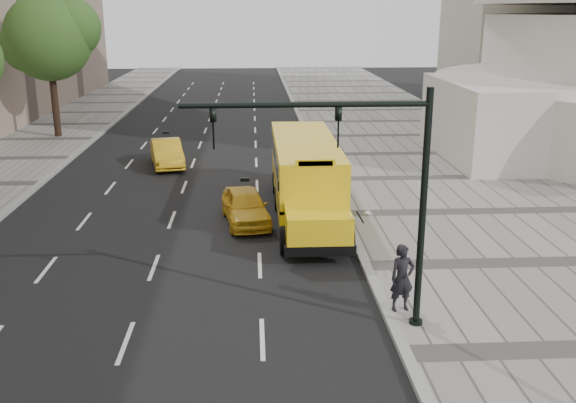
{
  "coord_description": "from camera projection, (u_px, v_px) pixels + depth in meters",
  "views": [
    {
      "loc": [
        2.35,
        -24.87,
        8.18
      ],
      "look_at": [
        3.5,
        -4.0,
        1.9
      ],
      "focal_mm": 40.0,
      "sensor_mm": 36.0,
      "label": 1
    }
  ],
  "objects": [
    {
      "name": "ground",
      "position": [
        197.0,
        219.0,
        26.01
      ],
      "size": [
        140.0,
        140.0,
        0.0
      ],
      "primitive_type": "plane",
      "color": "black",
      "rests_on": "ground"
    },
    {
      "name": "curb_museum",
      "position": [
        343.0,
        215.0,
        26.31
      ],
      "size": [
        0.3,
        140.0,
        0.15
      ],
      "primitive_type": "cube",
      "color": "gray",
      "rests_on": "ground"
    },
    {
      "name": "taxi_near",
      "position": [
        245.0,
        206.0,
        25.44
      ],
      "size": [
        2.24,
        4.24,
        1.38
      ],
      "primitive_type": "imported",
      "rotation": [
        0.0,
        0.0,
        0.16
      ],
      "color": "gold",
      "rests_on": "ground"
    },
    {
      "name": "traffic_signal",
      "position": [
        369.0,
        181.0,
        15.88
      ],
      "size": [
        6.18,
        0.36,
        6.4
      ],
      "color": "black",
      "rests_on": "ground"
    },
    {
      "name": "school_bus",
      "position": [
        306.0,
        170.0,
        26.59
      ],
      "size": [
        2.96,
        11.56,
        3.19
      ],
      "color": "yellow",
      "rests_on": "ground"
    },
    {
      "name": "taxi_far",
      "position": [
        167.0,
        153.0,
        34.67
      ],
      "size": [
        2.4,
        4.56,
        1.43
      ],
      "primitive_type": "imported",
      "rotation": [
        0.0,
        0.0,
        0.22
      ],
      "color": "gold",
      "rests_on": "ground"
    },
    {
      "name": "sidewalk_museum",
      "position": [
        487.0,
        213.0,
        26.63
      ],
      "size": [
        12.0,
        140.0,
        0.15
      ],
      "primitive_type": "cube",
      "color": "gray",
      "rests_on": "ground"
    },
    {
      "name": "pedestrian",
      "position": [
        402.0,
        278.0,
        17.59
      ],
      "size": [
        0.77,
        0.58,
        1.91
      ],
      "primitive_type": "imported",
      "rotation": [
        0.0,
        0.0,
        0.19
      ],
      "color": "black",
      "rests_on": "sidewalk_museum"
    },
    {
      "name": "tree_c",
      "position": [
        50.0,
        37.0,
        40.5
      ],
      "size": [
        6.13,
        5.45,
        9.19
      ],
      "color": "black",
      "rests_on": "ground"
    }
  ]
}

